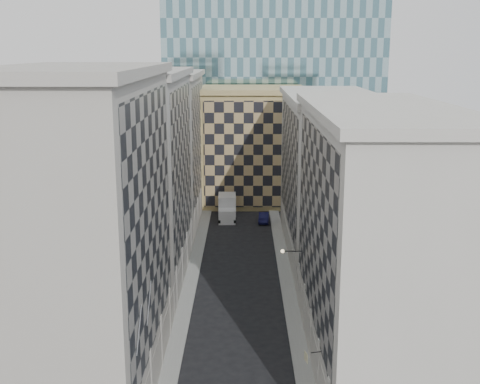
{
  "coord_description": "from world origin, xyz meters",
  "views": [
    {
      "loc": [
        0.51,
        -29.88,
        24.78
      ],
      "look_at": [
        0.24,
        15.3,
        14.02
      ],
      "focal_mm": 45.0,
      "sensor_mm": 36.0,
      "label": 1
    }
  ],
  "objects": [
    {
      "name": "flagpoles_left",
      "position": [
        -5.9,
        6.0,
        8.0
      ],
      "size": [
        0.1,
        6.33,
        2.33
      ],
      "color": "gray",
      "rests_on": "ground"
    },
    {
      "name": "sidewalk_west",
      "position": [
        -5.25,
        30.0,
        0.07
      ],
      "size": [
        1.5,
        100.0,
        0.15
      ],
      "primitive_type": "cube",
      "color": "gray",
      "rests_on": "ground"
    },
    {
      "name": "bracket_lamp",
      "position": [
        4.38,
        24.0,
        6.2
      ],
      "size": [
        1.98,
        0.36,
        0.36
      ],
      "color": "black",
      "rests_on": "ground"
    },
    {
      "name": "bldg_left_a",
      "position": [
        -10.88,
        11.0,
        11.82
      ],
      "size": [
        10.8,
        22.8,
        23.7
      ],
      "color": "#A7A197",
      "rests_on": "ground"
    },
    {
      "name": "tan_block",
      "position": [
        2.0,
        67.9,
        9.44
      ],
      "size": [
        16.8,
        14.8,
        18.8
      ],
      "color": "tan",
      "rests_on": "ground"
    },
    {
      "name": "bldg_right_a",
      "position": [
        10.88,
        15.0,
        10.32
      ],
      "size": [
        10.8,
        26.8,
        20.7
      ],
      "color": "#BBB7AC",
      "rests_on": "ground"
    },
    {
      "name": "bldg_left_b",
      "position": [
        -10.88,
        33.0,
        11.32
      ],
      "size": [
        10.8,
        22.8,
        22.7
      ],
      "color": "#9B9790",
      "rests_on": "ground"
    },
    {
      "name": "bldg_right_b",
      "position": [
        10.89,
        42.0,
        9.85
      ],
      "size": [
        10.8,
        28.8,
        19.7
      ],
      "color": "#BBB7AC",
      "rests_on": "ground"
    },
    {
      "name": "church_tower",
      "position": [
        0.0,
        82.0,
        26.95
      ],
      "size": [
        7.2,
        7.2,
        51.5
      ],
      "color": "#322C27",
      "rests_on": "ground"
    },
    {
      "name": "box_truck",
      "position": [
        -1.94,
        56.87,
        1.52
      ],
      "size": [
        2.74,
        6.42,
        3.49
      ],
      "rotation": [
        0.0,
        0.0,
        0.02
      ],
      "color": "silver",
      "rests_on": "ground"
    },
    {
      "name": "dark_car",
      "position": [
        3.5,
        55.08,
        0.7
      ],
      "size": [
        1.75,
        4.35,
        1.4
      ],
      "primitive_type": "imported",
      "rotation": [
        0.0,
        0.0,
        -0.06
      ],
      "color": "black",
      "rests_on": "ground"
    },
    {
      "name": "shop_sign",
      "position": [
        4.97,
        8.33,
        3.84
      ],
      "size": [
        1.18,
        0.66,
        0.74
      ],
      "rotation": [
        0.0,
        0.0,
        0.23
      ],
      "color": "black",
      "rests_on": "ground"
    },
    {
      "name": "sidewalk_east",
      "position": [
        5.25,
        30.0,
        0.07
      ],
      "size": [
        1.5,
        100.0,
        0.15
      ],
      "primitive_type": "cube",
      "color": "gray",
      "rests_on": "ground"
    },
    {
      "name": "bldg_left_c",
      "position": [
        -10.88,
        55.0,
        10.83
      ],
      "size": [
        10.8,
        22.8,
        21.7
      ],
      "color": "#A7A197",
      "rests_on": "ground"
    }
  ]
}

